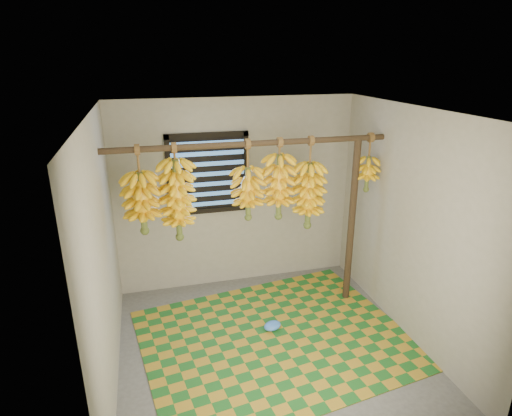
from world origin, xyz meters
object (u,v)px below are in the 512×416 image
object	(u,v)px
banana_bunch_c	(248,194)
woven_mat	(276,338)
banana_bunch_e	(309,196)
banana_bunch_a	(142,203)
support_post	(351,223)
banana_bunch_d	(279,187)
banana_bunch_f	(367,174)
plastic_bag	(272,326)
banana_bunch_b	(177,200)

from	to	relation	value
banana_bunch_c	woven_mat	bearing A→B (deg)	-74.07
banana_bunch_e	banana_bunch_a	bearing A→B (deg)	180.00
support_post	banana_bunch_d	distance (m)	1.04
banana_bunch_f	banana_bunch_d	bearing A→B (deg)	180.00
woven_mat	banana_bunch_c	xyz separation A→B (m)	(-0.16, 0.56, 1.46)
banana_bunch_a	banana_bunch_e	world-z (taller)	same
woven_mat	banana_bunch_f	bearing A→B (deg)	24.37
banana_bunch_a	banana_bunch_d	bearing A→B (deg)	0.00
banana_bunch_d	banana_bunch_e	bearing A→B (deg)	0.00
banana_bunch_f	banana_bunch_a	bearing A→B (deg)	180.00
banana_bunch_a	banana_bunch_c	world-z (taller)	same
banana_bunch_c	banana_bunch_f	bearing A→B (deg)	-0.00
banana_bunch_a	banana_bunch_d	xyz separation A→B (m)	(1.44, 0.00, 0.06)
plastic_bag	banana_bunch_e	distance (m)	1.49
plastic_bag	banana_bunch_c	size ratio (longest dim) A/B	0.24
banana_bunch_c	banana_bunch_d	distance (m)	0.35
support_post	banana_bunch_f	world-z (taller)	banana_bunch_f
banana_bunch_c	banana_bunch_d	bearing A→B (deg)	-0.00
plastic_bag	banana_bunch_d	bearing A→B (deg)	66.34
banana_bunch_c	banana_bunch_f	xyz separation A→B (m)	(1.40, -0.00, 0.12)
support_post	banana_bunch_e	xyz separation A→B (m)	(-0.55, 0.00, 0.38)
banana_bunch_c	plastic_bag	bearing A→B (deg)	-67.78
woven_mat	banana_bunch_b	distance (m)	1.80
banana_bunch_e	banana_bunch_b	bearing A→B (deg)	-180.00
woven_mat	banana_bunch_b	bearing A→B (deg)	148.19
support_post	woven_mat	world-z (taller)	support_post
banana_bunch_e	banana_bunch_f	bearing A→B (deg)	0.00
banana_bunch_b	banana_bunch_d	world-z (taller)	same
support_post	banana_bunch_b	distance (m)	2.04
plastic_bag	banana_bunch_d	world-z (taller)	banana_bunch_d
banana_bunch_d	banana_bunch_e	xyz separation A→B (m)	(0.35, 0.00, -0.13)
banana_bunch_a	banana_bunch_b	world-z (taller)	same
support_post	banana_bunch_a	world-z (taller)	banana_bunch_a
banana_bunch_a	banana_bunch_d	size ratio (longest dim) A/B	1.02
banana_bunch_a	banana_bunch_f	bearing A→B (deg)	0.00
banana_bunch_a	banana_bunch_f	world-z (taller)	same
banana_bunch_f	banana_bunch_c	bearing A→B (deg)	180.00
banana_bunch_c	banana_bunch_e	world-z (taller)	same
support_post	banana_bunch_d	size ratio (longest dim) A/B	2.24
plastic_bag	banana_bunch_a	size ratio (longest dim) A/B	0.23
woven_mat	banana_bunch_c	size ratio (longest dim) A/B	3.14
support_post	banana_bunch_d	world-z (taller)	banana_bunch_d
woven_mat	banana_bunch_a	bearing A→B (deg)	155.90
banana_bunch_f	plastic_bag	bearing A→B (deg)	-161.72
banana_bunch_f	banana_bunch_b	bearing A→B (deg)	-180.00
banana_bunch_b	banana_bunch_d	size ratio (longest dim) A/B	1.14
woven_mat	banana_bunch_e	world-z (taller)	banana_bunch_e
banana_bunch_c	banana_bunch_e	xyz separation A→B (m)	(0.69, -0.00, -0.08)
banana_bunch_e	banana_bunch_c	bearing A→B (deg)	180.00
banana_bunch_d	banana_bunch_f	xyz separation A→B (m)	(1.05, 0.00, 0.07)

